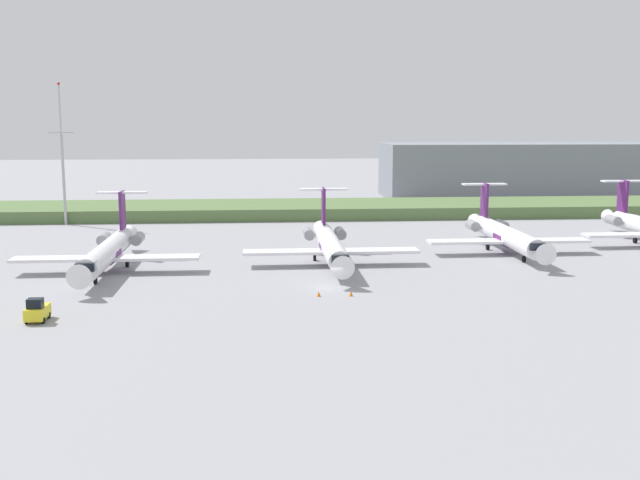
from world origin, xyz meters
name	(u,v)px	position (x,y,z in m)	size (l,w,h in m)	color
ground_plane	(312,244)	(0.00, 30.00, 0.00)	(500.00, 500.00, 0.00)	#939399
grass_berm	(300,209)	(0.00, 65.39, 1.15)	(320.00, 20.00, 2.30)	#597542
regional_jet_second	(109,251)	(-26.84, 12.11, 2.54)	(22.81, 31.00, 9.00)	white
regional_jet_third	(330,244)	(1.28, 14.84, 2.54)	(22.81, 31.00, 9.00)	white
regional_jet_fourth	(505,234)	(26.96, 21.18, 2.54)	(22.81, 31.00, 9.00)	white
antenna_mast	(63,167)	(-42.87, 54.90, 10.43)	(4.40, 0.50, 25.22)	#B2B2B7
distant_hangar	(518,170)	(55.21, 97.25, 6.51)	(65.97, 20.63, 13.03)	gray
baggage_tug	(37,311)	(-28.81, -11.81, 1.00)	(1.72, 3.20, 2.30)	yellow
safety_cone_front_marker	(319,294)	(-1.66, -3.92, 0.28)	(0.44, 0.44, 0.55)	orange
safety_cone_mid_marker	(351,294)	(1.82, -4.04, 0.28)	(0.44, 0.44, 0.55)	orange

